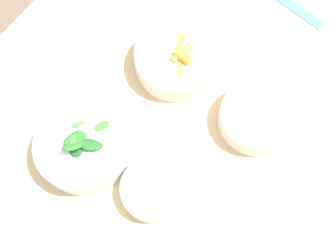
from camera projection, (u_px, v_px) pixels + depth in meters
ground_plane at (176, 186)px, 1.54m from camera, size 10.00×10.00×0.00m
dining_table at (180, 136)px, 0.95m from camera, size 0.99×1.02×0.74m
bowl_carrots at (176, 59)px, 0.87m from camera, size 0.19×0.19×0.07m
bowl_greens at (82, 147)px, 0.78m from camera, size 0.19×0.19×0.10m
bowl_beans_hotdog at (256, 118)px, 0.82m from camera, size 0.16×0.16×0.05m
bowl_cookies at (152, 189)px, 0.77m from camera, size 0.13×0.13×0.04m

